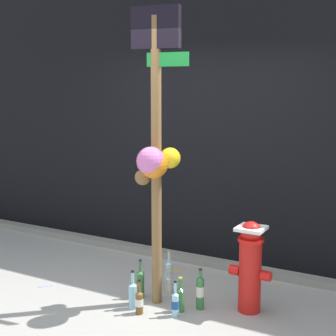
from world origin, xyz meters
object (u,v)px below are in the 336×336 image
(bottle_3, at_px, (175,304))
(bottle_7, at_px, (200,292))
(bottle_2, at_px, (140,283))
(bottle_6, at_px, (169,276))
(fire_hydrant, at_px, (250,264))
(bottle_4, at_px, (139,301))
(bottle_1, at_px, (133,294))
(memorial_post, at_px, (155,142))
(bottle_5, at_px, (180,298))
(bottle_0, at_px, (169,286))

(bottle_3, xyz_separation_m, bottle_7, (0.13, 0.24, 0.05))
(bottle_3, height_order, bottle_7, bottle_7)
(bottle_2, height_order, bottle_7, bottle_7)
(bottle_3, distance_m, bottle_6, 0.54)
(fire_hydrant, xyz_separation_m, bottle_4, (-0.84, -0.53, -0.32))
(bottle_1, bearing_deg, bottle_2, 105.95)
(bottle_7, bearing_deg, bottle_3, -117.78)
(memorial_post, xyz_separation_m, bottle_5, (0.25, 0.01, -1.40))
(memorial_post, relative_size, bottle_6, 6.36)
(memorial_post, bearing_deg, bottle_6, 97.59)
(fire_hydrant, bearing_deg, memorial_post, -158.15)
(bottle_5, bearing_deg, memorial_post, -178.73)
(memorial_post, xyz_separation_m, bottle_7, (0.39, 0.14, -1.37))
(bottle_3, distance_m, bottle_4, 0.32)
(fire_hydrant, height_order, bottle_6, fire_hydrant)
(bottle_6, bearing_deg, bottle_7, -25.16)
(bottle_2, distance_m, bottle_4, 0.35)
(bottle_5, relative_size, bottle_6, 0.76)
(bottle_5, bearing_deg, bottle_7, 44.43)
(memorial_post, height_order, bottle_0, memorial_post)
(bottle_1, height_order, bottle_4, bottle_1)
(bottle_2, bearing_deg, bottle_5, -9.49)
(bottle_2, height_order, bottle_3, bottle_2)
(bottle_0, height_order, bottle_5, bottle_5)
(bottle_5, bearing_deg, bottle_3, -86.54)
(bottle_7, bearing_deg, bottle_6, 154.84)
(bottle_5, height_order, bottle_7, bottle_7)
(fire_hydrant, height_order, bottle_1, fire_hydrant)
(bottle_1, relative_size, bottle_7, 0.94)
(bottle_2, distance_m, bottle_5, 0.48)
(bottle_1, relative_size, bottle_6, 0.85)
(bottle_4, distance_m, bottle_6, 0.56)
(bottle_4, height_order, bottle_6, bottle_6)
(bottle_2, xyz_separation_m, bottle_5, (0.47, -0.08, -0.02))
(memorial_post, distance_m, fire_hydrant, 1.39)
(bottle_2, xyz_separation_m, bottle_6, (0.18, 0.26, 0.01))
(bottle_0, xyz_separation_m, bottle_1, (-0.17, -0.37, 0.02))
(bottle_1, relative_size, bottle_3, 1.11)
(bottle_4, bearing_deg, bottle_3, 19.48)
(bottle_3, bearing_deg, bottle_6, 124.42)
(bottle_2, relative_size, bottle_4, 1.20)
(bottle_3, relative_size, bottle_5, 1.01)
(memorial_post, distance_m, bottle_6, 1.41)
(fire_hydrant, height_order, bottle_0, fire_hydrant)
(bottle_3, bearing_deg, bottle_4, -160.52)
(bottle_4, bearing_deg, fire_hydrant, 32.35)
(bottle_0, bearing_deg, bottle_5, -41.34)
(bottle_0, relative_size, bottle_7, 0.78)
(memorial_post, height_order, bottle_3, memorial_post)
(bottle_0, xyz_separation_m, bottle_5, (0.23, -0.20, 0.01))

